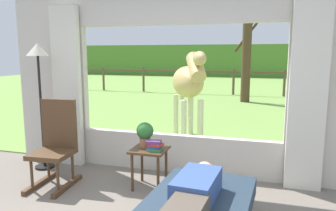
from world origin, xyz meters
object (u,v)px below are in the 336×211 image
object	(u,v)px
rocking_chair	(56,144)
floor_lamp_left	(39,68)
pasture_tree	(247,54)
horse	(189,83)
reclining_person	(192,197)
side_table	(149,156)
potted_plant	(145,133)
book_stack	(154,146)

from	to	relation	value
rocking_chair	floor_lamp_left	world-z (taller)	floor_lamp_left
pasture_tree	horse	bearing A→B (deg)	-97.97
reclining_person	floor_lamp_left	distance (m)	3.13
horse	pasture_tree	world-z (taller)	pasture_tree
pasture_tree	reclining_person	bearing A→B (deg)	-89.75
rocking_chair	horse	size ratio (longest dim) A/B	0.63
reclining_person	side_table	world-z (taller)	reclining_person
horse	rocking_chair	bearing A→B (deg)	39.97
reclining_person	side_table	size ratio (longest dim) A/B	2.76
floor_lamp_left	horse	distance (m)	2.72
reclining_person	rocking_chair	world-z (taller)	rocking_chair
rocking_chair	side_table	bearing A→B (deg)	6.81
potted_plant	floor_lamp_left	size ratio (longest dim) A/B	0.17
reclining_person	horse	world-z (taller)	horse
floor_lamp_left	pasture_tree	size ratio (longest dim) A/B	0.52
potted_plant	reclining_person	bearing A→B (deg)	-54.92
rocking_chair	reclining_person	bearing A→B (deg)	-29.85
side_table	horse	world-z (taller)	horse
side_table	horse	xyz separation A→B (m)	(-0.02, 2.29, 0.73)
rocking_chair	book_stack	size ratio (longest dim) A/B	5.34
potted_plant	book_stack	xyz separation A→B (m)	(0.17, -0.12, -0.12)
side_table	horse	size ratio (longest dim) A/B	0.29
side_table	floor_lamp_left	bearing A→B (deg)	172.25
book_stack	pasture_tree	distance (m)	8.13
side_table	potted_plant	world-z (taller)	potted_plant
reclining_person	floor_lamp_left	xyz separation A→B (m)	(-2.59, 1.46, 0.98)
reclining_person	rocking_chair	size ratio (longest dim) A/B	1.28
rocking_chair	side_table	distance (m)	1.24
reclining_person	rocking_chair	xyz separation A→B (m)	(-2.03, 0.98, 0.02)
book_stack	potted_plant	bearing A→B (deg)	143.65
potted_plant	book_stack	world-z (taller)	potted_plant
book_stack	rocking_chair	bearing A→B (deg)	-172.73
reclining_person	potted_plant	bearing A→B (deg)	129.18
side_table	pasture_tree	world-z (taller)	pasture_tree
rocking_chair	book_stack	distance (m)	1.31
reclining_person	floor_lamp_left	size ratio (longest dim) A/B	0.77
rocking_chair	floor_lamp_left	xyz separation A→B (m)	(-0.56, 0.47, 0.95)
reclining_person	horse	xyz separation A→B (m)	(-0.83, 3.51, 0.63)
potted_plant	book_stack	distance (m)	0.24
floor_lamp_left	potted_plant	bearing A→B (deg)	-6.12
rocking_chair	book_stack	world-z (taller)	rocking_chair
reclining_person	book_stack	world-z (taller)	book_stack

